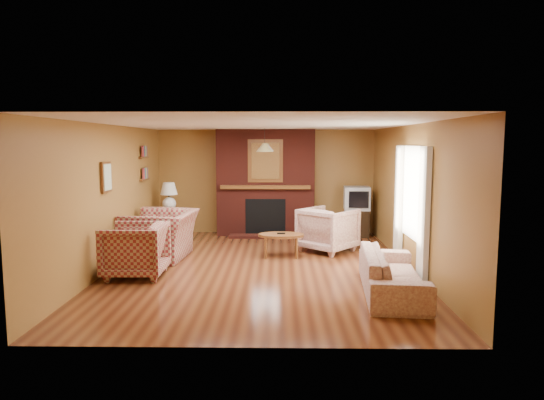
{
  "coord_description": "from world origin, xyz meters",
  "views": [
    {
      "loc": [
        0.32,
        -8.02,
        2.1
      ],
      "look_at": [
        0.18,
        0.6,
        1.08
      ],
      "focal_mm": 32.0,
      "sensor_mm": 36.0,
      "label": 1
    }
  ],
  "objects_px": {
    "table_lamp": "(169,195)",
    "tv_stand": "(356,223)",
    "floral_armchair": "(328,229)",
    "fireplace": "(266,183)",
    "plaid_loveseat": "(161,235)",
    "crt_tv": "(357,198)",
    "coffee_table": "(281,237)",
    "floral_sofa": "(392,273)",
    "plaid_armchair": "(135,250)",
    "side_table": "(170,225)"
  },
  "relations": [
    {
      "from": "plaid_armchair",
      "to": "table_lamp",
      "type": "height_order",
      "value": "table_lamp"
    },
    {
      "from": "crt_tv",
      "to": "fireplace",
      "type": "bearing_deg",
      "value": 174.7
    },
    {
      "from": "plaid_armchair",
      "to": "table_lamp",
      "type": "distance_m",
      "value": 3.1
    },
    {
      "from": "floral_armchair",
      "to": "coffee_table",
      "type": "xyz_separation_m",
      "value": [
        -0.91,
        -0.48,
        -0.06
      ]
    },
    {
      "from": "plaid_loveseat",
      "to": "floral_armchair",
      "type": "distance_m",
      "value": 3.17
    },
    {
      "from": "plaid_loveseat",
      "to": "coffee_table",
      "type": "bearing_deg",
      "value": 97.71
    },
    {
      "from": "floral_sofa",
      "to": "fireplace",
      "type": "bearing_deg",
      "value": 29.02
    },
    {
      "from": "side_table",
      "to": "table_lamp",
      "type": "xyz_separation_m",
      "value": [
        0.0,
        -0.0,
        0.65
      ]
    },
    {
      "from": "plaid_armchair",
      "to": "floral_armchair",
      "type": "relative_size",
      "value": 1.0
    },
    {
      "from": "floral_armchair",
      "to": "crt_tv",
      "type": "height_order",
      "value": "crt_tv"
    },
    {
      "from": "plaid_loveseat",
      "to": "floral_armchair",
      "type": "bearing_deg",
      "value": 105.54
    },
    {
      "from": "plaid_armchair",
      "to": "side_table",
      "type": "relative_size",
      "value": 1.5
    },
    {
      "from": "plaid_armchair",
      "to": "crt_tv",
      "type": "bearing_deg",
      "value": 129.58
    },
    {
      "from": "plaid_loveseat",
      "to": "floral_armchair",
      "type": "xyz_separation_m",
      "value": [
        3.11,
        0.6,
        -0.0
      ]
    },
    {
      "from": "floral_armchair",
      "to": "coffee_table",
      "type": "relative_size",
      "value": 1.12
    },
    {
      "from": "plaid_loveseat",
      "to": "floral_sofa",
      "type": "height_order",
      "value": "plaid_loveseat"
    },
    {
      "from": "coffee_table",
      "to": "plaid_loveseat",
      "type": "bearing_deg",
      "value": -176.83
    },
    {
      "from": "table_lamp",
      "to": "tv_stand",
      "type": "relative_size",
      "value": 1.01
    },
    {
      "from": "plaid_loveseat",
      "to": "plaid_armchair",
      "type": "height_order",
      "value": "plaid_loveseat"
    },
    {
      "from": "coffee_table",
      "to": "floral_armchair",
      "type": "bearing_deg",
      "value": 27.89
    },
    {
      "from": "tv_stand",
      "to": "crt_tv",
      "type": "distance_m",
      "value": 0.56
    },
    {
      "from": "side_table",
      "to": "table_lamp",
      "type": "distance_m",
      "value": 0.65
    },
    {
      "from": "floral_armchair",
      "to": "crt_tv",
      "type": "bearing_deg",
      "value": -75.45
    },
    {
      "from": "side_table",
      "to": "tv_stand",
      "type": "xyz_separation_m",
      "value": [
        4.15,
        0.35,
        -0.01
      ]
    },
    {
      "from": "floral_sofa",
      "to": "tv_stand",
      "type": "bearing_deg",
      "value": 3.47
    },
    {
      "from": "side_table",
      "to": "tv_stand",
      "type": "relative_size",
      "value": 1.03
    },
    {
      "from": "floral_sofa",
      "to": "coffee_table",
      "type": "xyz_separation_m",
      "value": [
        -1.55,
        2.16,
        0.08
      ]
    },
    {
      "from": "floral_sofa",
      "to": "tv_stand",
      "type": "height_order",
      "value": "tv_stand"
    },
    {
      "from": "plaid_loveseat",
      "to": "plaid_armchair",
      "type": "distance_m",
      "value": 1.26
    },
    {
      "from": "coffee_table",
      "to": "crt_tv",
      "type": "xyz_separation_m",
      "value": [
        1.7,
        2.02,
        0.49
      ]
    },
    {
      "from": "fireplace",
      "to": "crt_tv",
      "type": "distance_m",
      "value": 2.08
    },
    {
      "from": "plaid_loveseat",
      "to": "fireplace",
      "type": "bearing_deg",
      "value": 146.09
    },
    {
      "from": "fireplace",
      "to": "floral_sofa",
      "type": "height_order",
      "value": "fireplace"
    },
    {
      "from": "floral_sofa",
      "to": "floral_armchair",
      "type": "distance_m",
      "value": 2.72
    },
    {
      "from": "fireplace",
      "to": "side_table",
      "type": "xyz_separation_m",
      "value": [
        -2.1,
        -0.53,
        -0.87
      ]
    },
    {
      "from": "plaid_armchair",
      "to": "floral_armchair",
      "type": "distance_m",
      "value": 3.71
    },
    {
      "from": "fireplace",
      "to": "coffee_table",
      "type": "distance_m",
      "value": 2.38
    },
    {
      "from": "fireplace",
      "to": "table_lamp",
      "type": "distance_m",
      "value": 2.18
    },
    {
      "from": "floral_armchair",
      "to": "tv_stand",
      "type": "bearing_deg",
      "value": -75.37
    },
    {
      "from": "fireplace",
      "to": "tv_stand",
      "type": "distance_m",
      "value": 2.24
    },
    {
      "from": "floral_armchair",
      "to": "tv_stand",
      "type": "relative_size",
      "value": 1.55
    },
    {
      "from": "plaid_loveseat",
      "to": "side_table",
      "type": "xyz_separation_m",
      "value": [
        -0.25,
        1.8,
        -0.12
      ]
    },
    {
      "from": "side_table",
      "to": "floral_sofa",
      "type": "bearing_deg",
      "value": -43.8
    },
    {
      "from": "plaid_loveseat",
      "to": "floral_sofa",
      "type": "bearing_deg",
      "value": 65.99
    },
    {
      "from": "floral_armchair",
      "to": "table_lamp",
      "type": "height_order",
      "value": "table_lamp"
    },
    {
      "from": "floral_sofa",
      "to": "coffee_table",
      "type": "distance_m",
      "value": 2.66
    },
    {
      "from": "fireplace",
      "to": "coffee_table",
      "type": "height_order",
      "value": "fireplace"
    },
    {
      "from": "floral_armchair",
      "to": "tv_stand",
      "type": "distance_m",
      "value": 1.74
    },
    {
      "from": "table_lamp",
      "to": "tv_stand",
      "type": "xyz_separation_m",
      "value": [
        4.15,
        0.35,
        -0.66
      ]
    },
    {
      "from": "coffee_table",
      "to": "side_table",
      "type": "xyz_separation_m",
      "value": [
        -2.45,
        1.67,
        -0.06
      ]
    }
  ]
}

